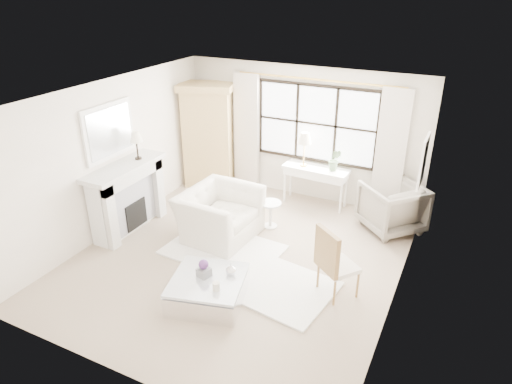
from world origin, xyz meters
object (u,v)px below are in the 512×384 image
console_table (315,186)px  coffee_table (208,290)px  armoire (208,135)px  club_armchair (220,214)px

console_table → coffee_table: console_table is taller
armoire → coffee_table: 4.22m
club_armchair → coffee_table: size_ratio=1.09×
club_armchair → coffee_table: club_armchair is taller
club_armchair → coffee_table: 1.83m
armoire → coffee_table: (2.12, -3.53, -0.96)m
armoire → console_table: armoire is taller
console_table → club_armchair: club_armchair is taller
console_table → coffee_table: bearing=-92.1°
armoire → coffee_table: size_ratio=1.83×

